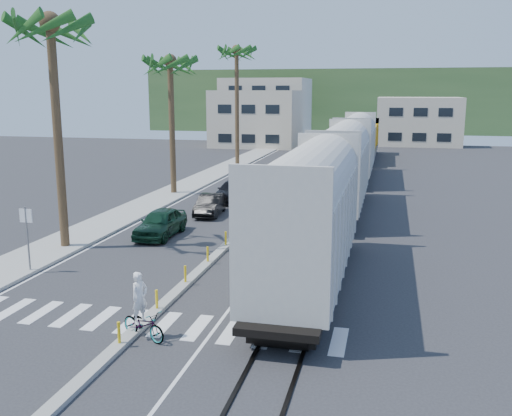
# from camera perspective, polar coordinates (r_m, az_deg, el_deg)

# --- Properties ---
(ground) EXTENTS (140.00, 140.00, 0.00)m
(ground) POSITION_cam_1_polar(r_m,az_deg,el_deg) (22.35, -8.85, -9.31)
(ground) COLOR #28282B
(ground) RESTS_ON ground
(sidewalk) EXTENTS (3.00, 90.00, 0.15)m
(sidewalk) POSITION_cam_1_polar(r_m,az_deg,el_deg) (47.92, -7.13, 2.11)
(sidewalk) COLOR gray
(sidewalk) RESTS_ON ground
(rails) EXTENTS (1.56, 100.00, 0.06)m
(rails) POSITION_cam_1_polar(r_m,az_deg,el_deg) (48.04, 9.45, 2.01)
(rails) COLOR black
(rails) RESTS_ON ground
(median) EXTENTS (0.45, 60.00, 0.85)m
(median) POSITION_cam_1_polar(r_m,az_deg,el_deg) (40.82, 1.65, 0.55)
(median) COLOR gray
(median) RESTS_ON ground
(crosswalk) EXTENTS (14.00, 2.20, 0.01)m
(crosswalk) POSITION_cam_1_polar(r_m,az_deg,el_deg) (20.64, -10.96, -11.17)
(crosswalk) COLOR silver
(crosswalk) RESTS_ON ground
(lane_markings) EXTENTS (9.42, 90.00, 0.01)m
(lane_markings) POSITION_cam_1_polar(r_m,az_deg,el_deg) (46.13, 0.29, 1.74)
(lane_markings) COLOR silver
(lane_markings) RESTS_ON ground
(freight_train) EXTENTS (3.00, 60.94, 5.85)m
(freight_train) POSITION_cam_1_polar(r_m,az_deg,el_deg) (43.38, 9.18, 4.83)
(freight_train) COLOR beige
(freight_train) RESTS_ON ground
(palm_trees) EXTENTS (3.50, 37.20, 13.75)m
(palm_trees) POSITION_cam_1_polar(r_m,az_deg,el_deg) (45.07, -8.04, 15.18)
(palm_trees) COLOR brown
(palm_trees) RESTS_ON ground
(street_sign) EXTENTS (0.60, 0.08, 3.00)m
(street_sign) POSITION_cam_1_polar(r_m,az_deg,el_deg) (26.90, -21.93, -2.03)
(street_sign) COLOR slate
(street_sign) RESTS_ON ground
(buildings) EXTENTS (38.00, 27.00, 10.00)m
(buildings) POSITION_cam_1_polar(r_m,az_deg,el_deg) (92.15, 4.27, 9.38)
(buildings) COLOR beige
(buildings) RESTS_ON ground
(hillside) EXTENTS (80.00, 20.00, 12.00)m
(hillside) POSITION_cam_1_polar(r_m,az_deg,el_deg) (119.58, 9.54, 10.55)
(hillside) COLOR #385628
(hillside) RESTS_ON ground
(car_lead) EXTENTS (1.82, 4.53, 1.54)m
(car_lead) POSITION_cam_1_polar(r_m,az_deg,el_deg) (31.98, -9.53, -1.47)
(car_lead) COLOR #103220
(car_lead) RESTS_ON ground
(car_second) EXTENTS (2.07, 4.31, 1.34)m
(car_second) POSITION_cam_1_polar(r_m,az_deg,el_deg) (37.14, -4.59, 0.32)
(car_second) COLOR black
(car_second) RESTS_ON ground
(car_third) EXTENTS (2.19, 5.03, 1.44)m
(car_third) POSITION_cam_1_polar(r_m,az_deg,el_deg) (41.84, -2.34, 1.70)
(car_third) COLOR black
(car_third) RESTS_ON ground
(car_rear) EXTENTS (2.08, 4.39, 1.21)m
(car_rear) POSITION_cam_1_polar(r_m,az_deg,el_deg) (47.55, -0.28, 2.77)
(car_rear) COLOR #B7BABD
(car_rear) RESTS_ON ground
(cyclist) EXTENTS (2.05, 2.35, 2.26)m
(cyclist) POSITION_cam_1_polar(r_m,az_deg,el_deg) (19.17, -11.25, -10.76)
(cyclist) COLOR #9EA0A5
(cyclist) RESTS_ON ground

